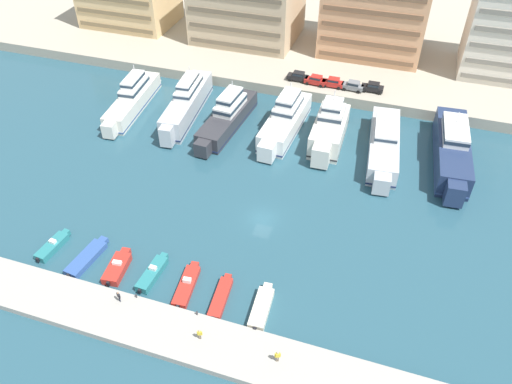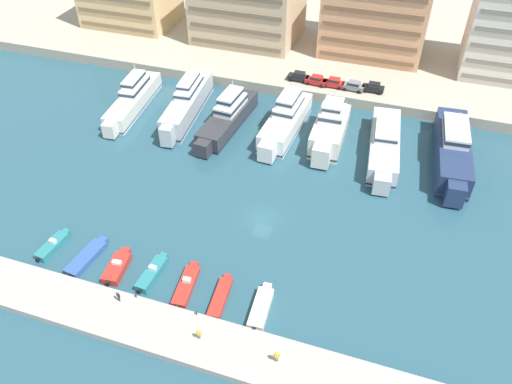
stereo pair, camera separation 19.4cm
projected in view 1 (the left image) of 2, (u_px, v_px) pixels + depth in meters
ground_plane at (262, 219)px, 70.96m from camera, size 400.00×400.00×0.00m
quay_promenade at (349, 27)px, 119.88m from camera, size 180.00×70.00×2.08m
pier_dock at (204, 343)px, 55.29m from camera, size 120.00×6.31×0.89m
yacht_ivory_far_left at (133, 98)px, 92.37m from camera, size 5.53×20.98×7.62m
yacht_silver_left at (187, 103)px, 90.46m from camera, size 5.69×22.11×8.30m
yacht_charcoal_mid_left at (227, 116)px, 87.73m from camera, size 5.59×20.42×7.76m
yacht_white_center_left at (285, 120)px, 86.40m from camera, size 5.58×19.87×8.30m
yacht_ivory_center at (329, 129)px, 83.65m from camera, size 5.37×15.81×8.91m
yacht_silver_center_right at (384, 145)px, 81.49m from camera, size 6.32×21.71×6.44m
yacht_navy_mid_right at (452, 149)px, 79.75m from camera, size 6.22×23.34×7.44m
motorboat_teal_far_left at (53, 246)px, 66.30m from camera, size 2.12×6.03×1.38m
motorboat_blue_left at (87, 258)px, 64.82m from camera, size 2.75×7.47×0.89m
motorboat_red_mid_left at (118, 267)px, 63.40m from camera, size 2.65×6.06×1.49m
motorboat_teal_center_left at (153, 273)px, 62.69m from camera, size 1.89×6.60×1.51m
motorboat_red_center at (187, 285)px, 61.41m from camera, size 2.48×7.29×1.33m
motorboat_red_center_right at (221, 297)px, 60.04m from camera, size 2.05×6.93×0.85m
motorboat_cream_mid_right at (262, 308)px, 58.74m from camera, size 2.24×6.84×1.08m
car_black_far_left at (298, 76)px, 96.94m from camera, size 4.14×1.99×1.80m
car_red_left at (316, 80)px, 95.78m from camera, size 4.22×2.17×1.80m
car_red_mid_left at (333, 82)px, 95.09m from camera, size 4.10×1.92×1.80m
car_grey_center_left at (353, 85)px, 94.10m from camera, size 4.20×2.14×1.80m
car_black_center at (373, 87)px, 93.70m from camera, size 4.10×1.92×1.80m
apartment_block_mid_left at (376, 12)px, 102.89m from camera, size 21.17×16.27×18.11m
apartment_block_center_left at (512, 17)px, 93.30m from camera, size 14.67×13.73×24.09m
pedestrian_near_edge at (200, 334)px, 54.56m from camera, size 0.59×0.32×1.58m
pedestrian_mid_deck at (278, 356)px, 52.44m from camera, size 0.63×0.39×1.73m
pedestrian_far_side at (119, 296)px, 58.39m from camera, size 0.57×0.40×1.64m
bollard_west at (136, 296)px, 59.22m from camera, size 0.20×0.20×0.61m
bollard_west_mid at (197, 313)px, 57.37m from camera, size 0.20×0.20×0.61m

